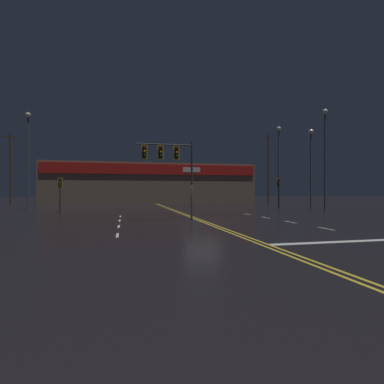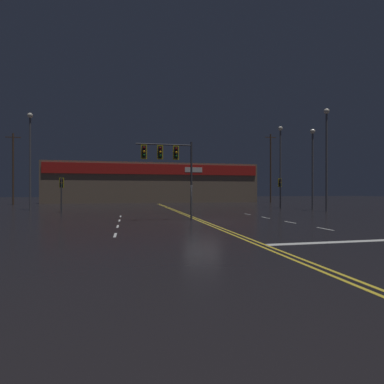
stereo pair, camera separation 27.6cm
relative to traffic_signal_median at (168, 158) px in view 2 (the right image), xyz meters
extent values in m
plane|color=black|center=(2.22, -1.02, -4.35)|extent=(200.00, 200.00, 0.00)
cube|color=gold|center=(2.07, -1.02, -4.35)|extent=(0.12, 60.00, 0.01)
cube|color=gold|center=(2.37, -1.02, -4.35)|extent=(0.12, 60.00, 0.01)
cube|color=silver|center=(-3.32, -6.42, -4.35)|extent=(0.12, 1.40, 0.01)
cube|color=silver|center=(-3.32, -2.82, -4.35)|extent=(0.12, 1.40, 0.01)
cube|color=silver|center=(-3.32, 0.78, -4.35)|extent=(0.12, 1.40, 0.01)
cube|color=silver|center=(-3.32, 4.38, -4.35)|extent=(0.12, 1.40, 0.01)
cube|color=silver|center=(7.77, -6.42, -4.35)|extent=(0.12, 1.40, 0.01)
cube|color=silver|center=(7.77, -2.82, -4.35)|extent=(0.12, 1.40, 0.01)
cube|color=silver|center=(7.77, 0.78, -4.35)|extent=(0.12, 1.40, 0.01)
cube|color=silver|center=(7.77, 4.38, -4.35)|extent=(0.12, 1.40, 0.01)
cylinder|color=#38383D|center=(1.69, 0.01, -1.57)|extent=(0.14, 0.14, 5.56)
cylinder|color=#38383D|center=(-0.27, 0.01, 0.96)|extent=(3.90, 0.10, 0.10)
cube|color=black|center=(0.57, 0.01, 0.42)|extent=(0.28, 0.24, 0.84)
cube|color=gold|center=(0.57, 0.01, 0.42)|extent=(0.42, 0.08, 0.99)
sphere|color=#500705|center=(0.57, -0.14, 0.67)|extent=(0.17, 0.17, 0.17)
sphere|color=orange|center=(0.57, -0.14, 0.42)|extent=(0.17, 0.17, 0.17)
sphere|color=#084513|center=(0.57, -0.14, 0.17)|extent=(0.17, 0.17, 0.17)
cube|color=black|center=(-0.54, 0.01, 0.42)|extent=(0.28, 0.24, 0.84)
cube|color=gold|center=(-0.54, 0.01, 0.42)|extent=(0.42, 0.08, 0.99)
sphere|color=#500705|center=(-0.54, -0.14, 0.67)|extent=(0.17, 0.17, 0.17)
sphere|color=orange|center=(-0.54, -0.14, 0.42)|extent=(0.17, 0.17, 0.17)
sphere|color=#084513|center=(-0.54, -0.14, 0.17)|extent=(0.17, 0.17, 0.17)
cube|color=black|center=(-1.66, 0.01, 0.42)|extent=(0.28, 0.24, 0.84)
cube|color=gold|center=(-1.66, 0.01, 0.42)|extent=(0.42, 0.08, 0.99)
sphere|color=#500705|center=(-1.66, -0.14, 0.67)|extent=(0.17, 0.17, 0.17)
sphere|color=orange|center=(-1.66, -0.14, 0.42)|extent=(0.17, 0.17, 0.17)
sphere|color=#084513|center=(-1.66, -0.14, 0.17)|extent=(0.17, 0.17, 0.17)
cylinder|color=#38383D|center=(-9.06, 10.26, -2.67)|extent=(0.13, 0.13, 3.37)
cube|color=black|center=(-9.06, 10.44, -1.46)|extent=(0.28, 0.24, 0.84)
cube|color=gold|center=(-9.06, 10.44, -1.46)|extent=(0.42, 0.08, 0.99)
sphere|color=#500705|center=(-9.06, 10.28, -1.20)|extent=(0.17, 0.17, 0.17)
sphere|color=orange|center=(-9.06, 10.28, -1.46)|extent=(0.17, 0.17, 0.17)
sphere|color=#084513|center=(-9.06, 10.28, -1.71)|extent=(0.17, 0.17, 0.17)
cylinder|color=#38383D|center=(14.59, 10.91, -2.58)|extent=(0.13, 0.13, 3.54)
cube|color=black|center=(14.59, 11.09, -1.29)|extent=(0.28, 0.24, 0.84)
cube|color=gold|center=(14.59, 11.09, -1.29)|extent=(0.42, 0.08, 0.99)
sphere|color=#500705|center=(14.59, 10.93, -1.03)|extent=(0.17, 0.17, 0.17)
sphere|color=orange|center=(14.59, 10.93, -1.29)|extent=(0.17, 0.17, 0.17)
sphere|color=#084513|center=(14.59, 10.93, -1.54)|extent=(0.17, 0.17, 0.17)
cylinder|color=#59595E|center=(16.16, 13.84, 0.58)|extent=(0.20, 0.20, 9.86)
sphere|color=silver|center=(16.16, 13.84, 5.67)|extent=(0.56, 0.56, 0.56)
cylinder|color=#59595E|center=(17.11, 6.14, 0.68)|extent=(0.20, 0.20, 10.07)
sphere|color=silver|center=(17.11, 6.14, 5.88)|extent=(0.56, 0.56, 0.56)
cylinder|color=#59595E|center=(-13.16, 14.79, 0.73)|extent=(0.20, 0.20, 10.18)
sphere|color=silver|center=(-13.16, 14.79, 5.99)|extent=(0.56, 0.56, 0.56)
cylinder|color=#59595E|center=(17.66, 9.31, -0.02)|extent=(0.20, 0.20, 8.66)
sphere|color=silver|center=(17.66, 9.31, 4.47)|extent=(0.56, 0.56, 0.56)
cube|color=#7A6651|center=(2.22, 37.39, -0.72)|extent=(38.43, 10.00, 7.27)
cube|color=red|center=(2.22, 32.29, 1.64)|extent=(37.66, 0.20, 1.82)
cube|color=white|center=(8.95, 32.24, 1.64)|extent=(3.20, 0.16, 0.90)
cylinder|color=#4C3828|center=(-20.02, 30.01, 1.15)|extent=(0.26, 0.26, 11.01)
cube|color=#4C3828|center=(-20.02, 30.01, 6.05)|extent=(2.20, 0.12, 0.12)
cylinder|color=#4C3828|center=(23.01, 30.01, 1.97)|extent=(0.26, 0.26, 12.64)
cube|color=#4C3828|center=(23.01, 30.01, 7.69)|extent=(2.20, 0.12, 0.12)
camera|label=1|loc=(-3.02, -20.74, -2.32)|focal=28.00mm
camera|label=2|loc=(-2.75, -20.80, -2.32)|focal=28.00mm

